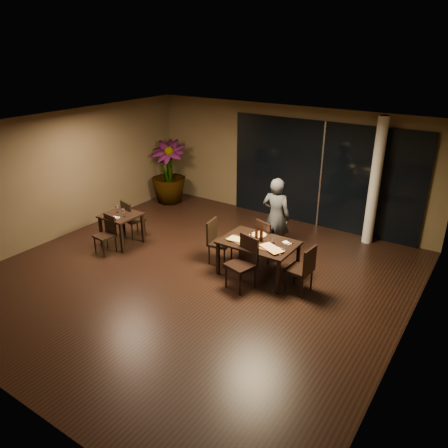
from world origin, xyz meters
TOP-DOWN VIEW (x-y plane):
  - ground at (0.00, 0.00)m, footprint 8.00×8.00m
  - wall_back at (0.00, 4.05)m, footprint 8.00×0.10m
  - wall_left at (-4.05, 0.00)m, footprint 0.10×8.00m
  - wall_right at (4.05, 0.00)m, footprint 0.10×8.00m
  - ceiling at (0.00, 0.00)m, footprint 8.00×8.00m
  - window_panel at (1.00, 3.96)m, footprint 5.00×0.06m
  - column at (2.40, 3.65)m, footprint 0.24×0.24m
  - main_table at (1.00, 0.80)m, footprint 1.50×1.00m
  - side_table at (-2.40, 0.30)m, footprint 0.80×0.80m
  - chair_main_far at (0.84, 1.44)m, footprint 0.56×0.56m
  - chair_main_near at (1.00, 0.24)m, footprint 0.59×0.59m
  - chair_main_left at (-0.03, 0.80)m, footprint 0.51×0.51m
  - chair_main_right at (2.05, 0.68)m, footprint 0.48×0.48m
  - chair_side_far at (-2.51, 0.71)m, footprint 0.52×0.52m
  - chair_side_near at (-2.39, -0.17)m, footprint 0.45×0.45m
  - diner at (0.83, 1.87)m, footprint 0.63×0.45m
  - potted_plant at (-3.40, 3.18)m, footprint 1.29×1.29m
  - pizza_board_left at (0.68, 0.60)m, footprint 0.65×0.42m
  - pizza_board_right at (1.39, 0.62)m, footprint 0.50×0.26m
  - oblong_pizza_left at (0.68, 0.60)m, footprint 0.50×0.26m
  - oblong_pizza_right at (1.39, 0.62)m, footprint 0.53×0.42m
  - round_pizza at (0.85, 1.08)m, footprint 0.31×0.31m
  - bottle_a at (0.92, 0.84)m, footprint 0.07×0.07m
  - bottle_b at (1.04, 0.84)m, footprint 0.07×0.07m
  - bottle_c at (1.02, 0.87)m, footprint 0.07×0.07m
  - tumbler_left at (0.75, 0.89)m, footprint 0.07×0.07m
  - tumbler_right at (1.26, 0.90)m, footprint 0.08×0.08m
  - napkin_near at (1.50, 0.71)m, footprint 0.19×0.13m
  - napkin_far at (1.51, 1.05)m, footprint 0.20×0.16m
  - wine_glass_a at (-2.56, 0.36)m, footprint 0.08×0.08m
  - wine_glass_b at (-2.25, 0.25)m, footprint 0.08×0.08m
  - side_napkin at (-2.35, 0.09)m, footprint 0.20×0.15m

SIDE VIEW (x-z plane):
  - ground at x=0.00m, z-range 0.00..0.00m
  - chair_side_near at x=-2.39m, z-range 0.05..0.92m
  - chair_side_far at x=-2.51m, z-range 0.05..0.99m
  - chair_main_far at x=0.84m, z-range 0.06..1.01m
  - chair_main_left at x=-0.03m, z-range 0.06..1.02m
  - chair_main_right at x=2.05m, z-range 0.06..1.02m
  - chair_main_near at x=1.00m, z-range 0.06..1.11m
  - side_table at x=-2.40m, z-range 0.25..1.00m
  - main_table at x=1.00m, z-range 0.30..1.05m
  - pizza_board_left at x=0.68m, z-range 0.75..0.76m
  - pizza_board_right at x=1.39m, z-range 0.75..0.76m
  - round_pizza at x=0.85m, z-range 0.75..0.76m
  - napkin_near at x=1.50m, z-range 0.75..0.76m
  - napkin_far at x=1.51m, z-range 0.75..0.76m
  - side_napkin at x=-2.35m, z-range 0.75..0.76m
  - oblong_pizza_left at x=0.68m, z-range 0.77..0.78m
  - oblong_pizza_right at x=1.39m, z-range 0.77..0.78m
  - tumbler_left at x=0.75m, z-range 0.75..0.83m
  - tumbler_right at x=1.26m, z-range 0.75..0.85m
  - wine_glass_a at x=-2.56m, z-range 0.75..0.92m
  - wine_glass_b at x=-2.25m, z-range 0.75..0.94m
  - diner at x=0.83m, z-range 0.00..1.78m
  - bottle_a at x=0.92m, z-range 0.75..1.05m
  - bottle_b at x=1.04m, z-range 0.75..1.06m
  - bottle_c at x=1.02m, z-range 0.75..1.07m
  - potted_plant at x=-3.40m, z-range 0.00..1.83m
  - window_panel at x=1.00m, z-range 0.00..2.70m
  - wall_back at x=0.00m, z-range 0.00..3.00m
  - wall_left at x=-4.05m, z-range 0.00..3.00m
  - wall_right at x=4.05m, z-range 0.00..3.00m
  - column at x=2.40m, z-range 0.00..3.00m
  - ceiling at x=0.00m, z-range 3.00..3.04m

